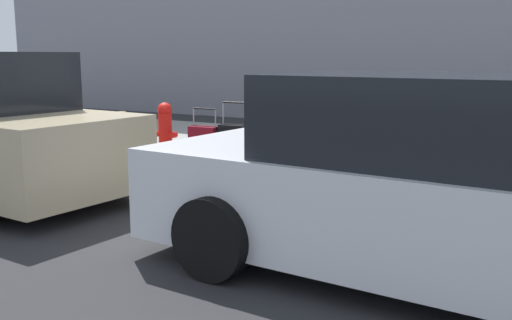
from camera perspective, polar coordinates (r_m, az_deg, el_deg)
ground_plane at (r=8.40m, az=-11.89°, el=-1.59°), size 40.00×40.00×0.00m
sidewalk_curb at (r=10.33m, az=-2.49°, el=1.18°), size 18.00×5.00×0.14m
suitcase_olive_0 at (r=7.10m, az=13.79°, el=0.09°), size 0.36×0.22×0.98m
suitcase_teal_1 at (r=7.31m, az=10.70°, el=0.58°), size 0.42×0.20×0.74m
suitcase_silver_2 at (r=7.48m, az=7.22°, el=0.47°), size 0.44×0.21×0.86m
suitcase_red_3 at (r=7.58m, az=3.67°, el=1.10°), size 0.40×0.26×0.99m
suitcase_navy_4 at (r=7.77m, az=0.61°, el=1.41°), size 0.42×0.23×1.03m
suitcase_black_5 at (r=8.04m, az=-2.12°, el=1.32°), size 0.41×0.23×0.92m
suitcase_maroon_6 at (r=8.27m, az=-4.98°, el=1.37°), size 0.43×0.23×0.82m
fire_hydrant at (r=8.77m, az=-8.79°, el=2.88°), size 0.39×0.21×0.85m
bollard_post at (r=9.13m, az=-12.76°, el=2.43°), size 0.11×0.11×0.70m
parked_car_white_0 at (r=4.54m, az=17.75°, el=-2.39°), size 4.69×2.25×1.54m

